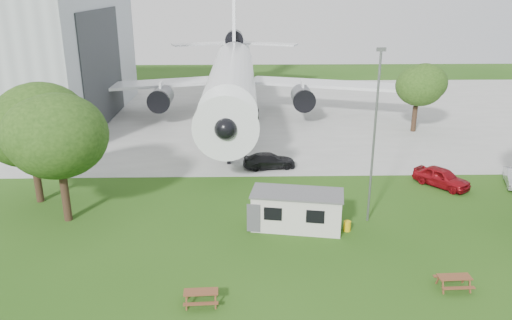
{
  "coord_description": "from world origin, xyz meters",
  "views": [
    {
      "loc": [
        -0.48,
        -25.68,
        15.86
      ],
      "look_at": [
        0.3,
        8.0,
        4.0
      ],
      "focal_mm": 35.0,
      "sensor_mm": 36.0,
      "label": 1
    }
  ],
  "objects_px": {
    "site_cabin": "(297,210)",
    "picnic_west": "(201,304)",
    "airliner": "(232,76)",
    "picnic_east": "(453,288)"
  },
  "relations": [
    {
      "from": "site_cabin",
      "to": "picnic_west",
      "type": "relative_size",
      "value": 3.86
    },
    {
      "from": "site_cabin",
      "to": "airliner",
      "type": "bearing_deg",
      "value": 99.37
    },
    {
      "from": "airliner",
      "to": "site_cabin",
      "type": "xyz_separation_m",
      "value": [
        5.05,
        -30.58,
        -3.96
      ]
    },
    {
      "from": "airliner",
      "to": "picnic_west",
      "type": "bearing_deg",
      "value": -91.23
    },
    {
      "from": "airliner",
      "to": "picnic_west",
      "type": "relative_size",
      "value": 26.52
    },
    {
      "from": "airliner",
      "to": "picnic_east",
      "type": "relative_size",
      "value": 26.52
    },
    {
      "from": "picnic_west",
      "to": "airliner",
      "type": "bearing_deg",
      "value": 85.87
    },
    {
      "from": "picnic_west",
      "to": "picnic_east",
      "type": "bearing_deg",
      "value": 1.62
    },
    {
      "from": "picnic_west",
      "to": "picnic_east",
      "type": "distance_m",
      "value": 13.86
    },
    {
      "from": "airliner",
      "to": "site_cabin",
      "type": "distance_m",
      "value": 31.25
    }
  ]
}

